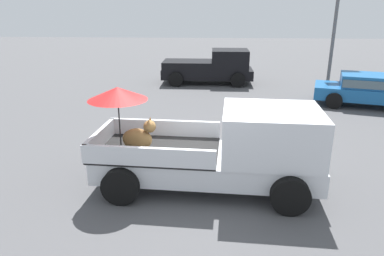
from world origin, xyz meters
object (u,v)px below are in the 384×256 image
object	(u,v)px
pickup_truck_red	(211,67)
motel_sign	(336,12)
pickup_truck_main	(224,148)
parked_sedan_near	(369,89)

from	to	relation	value
pickup_truck_red	motel_sign	xyz separation A→B (m)	(5.78, -1.36, 2.83)
pickup_truck_main	pickup_truck_red	size ratio (longest dim) A/B	1.08
pickup_truck_red	motel_sign	distance (m)	6.58
parked_sedan_near	motel_sign	world-z (taller)	motel_sign
pickup_truck_main	parked_sedan_near	world-z (taller)	pickup_truck_main
pickup_truck_red	parked_sedan_near	distance (m)	7.81
parked_sedan_near	pickup_truck_red	bearing A→B (deg)	163.31
motel_sign	pickup_truck_red	bearing A→B (deg)	166.81
parked_sedan_near	motel_sign	xyz separation A→B (m)	(-0.78, 2.88, 2.96)
pickup_truck_red	motel_sign	bearing A→B (deg)	-13.10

